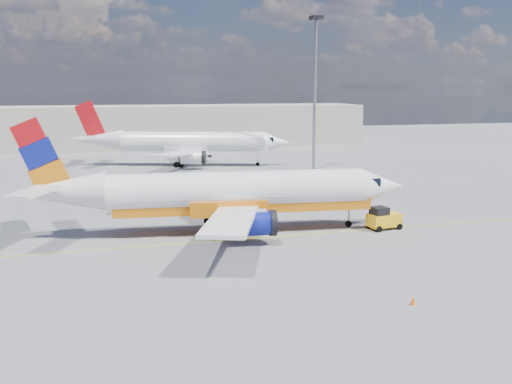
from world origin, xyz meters
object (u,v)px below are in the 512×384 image
object	(u,v)px
second_jet	(187,144)
gse_tug	(383,219)
main_jet	(226,194)
traffic_cone	(413,301)

from	to	relation	value
second_jet	gse_tug	bearing A→B (deg)	-60.42
main_jet	second_jet	distance (m)	40.64
gse_tug	second_jet	bearing A→B (deg)	93.56
second_jet	main_jet	bearing A→B (deg)	-77.36
main_jet	traffic_cone	world-z (taller)	main_jet
traffic_cone	main_jet	bearing A→B (deg)	108.72
gse_tug	main_jet	bearing A→B (deg)	159.54
main_jet	gse_tug	xyz separation A→B (m)	(12.69, -2.61, -2.26)
main_jet	traffic_cone	size ratio (longest dim) A/B	60.70
gse_tug	traffic_cone	distance (m)	16.90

